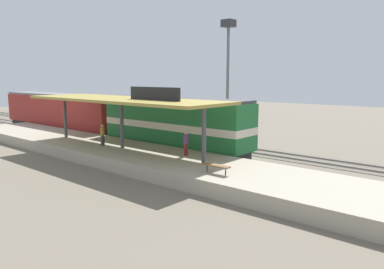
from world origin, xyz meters
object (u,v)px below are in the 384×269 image
(person_waiting, at_px, (186,142))
(locomotive, at_px, (174,124))
(freight_car, at_px, (138,117))
(person_walking, at_px, (102,134))
(light_mast, at_px, (228,55))
(platform_bench, at_px, (216,166))
(passenger_carriage_single, at_px, (60,112))

(person_waiting, bearing_deg, locomotive, 51.99)
(freight_car, distance_m, person_walking, 11.79)
(locomotive, distance_m, person_waiting, 5.70)
(light_mast, height_order, person_walking, light_mast)
(platform_bench, xyz_separation_m, locomotive, (6.00, 8.97, 1.07))
(platform_bench, bearing_deg, person_waiting, 60.90)
(platform_bench, xyz_separation_m, person_waiting, (2.51, 4.51, 0.51))
(passenger_carriage_single, xyz_separation_m, freight_car, (4.60, -8.28, -0.34))
(freight_car, height_order, person_waiting, freight_car)
(platform_bench, height_order, passenger_carriage_single, passenger_carriage_single)
(platform_bench, bearing_deg, locomotive, 56.23)
(person_waiting, height_order, person_walking, same)
(locomotive, xyz_separation_m, light_mast, (7.80, 0.10, 5.99))
(passenger_carriage_single, xyz_separation_m, person_waiting, (-3.49, -22.47, -0.46))
(freight_car, xyz_separation_m, person_walking, (-9.65, -6.79, -0.12))
(platform_bench, height_order, person_walking, person_walking)
(platform_bench, xyz_separation_m, freight_car, (10.60, 18.69, 0.63))
(person_waiting, relative_size, person_walking, 1.00)
(light_mast, bearing_deg, freight_car, 108.39)
(freight_car, relative_size, light_mast, 1.03)
(person_waiting, bearing_deg, passenger_carriage_single, 81.17)
(platform_bench, distance_m, person_walking, 11.96)
(passenger_carriage_single, distance_m, person_waiting, 22.74)
(locomotive, bearing_deg, light_mast, 0.71)
(locomotive, height_order, person_walking, locomotive)
(passenger_carriage_single, xyz_separation_m, person_walking, (-5.05, -15.07, -0.46))
(platform_bench, height_order, light_mast, light_mast)
(platform_bench, bearing_deg, passenger_carriage_single, 77.46)
(locomotive, distance_m, passenger_carriage_single, 18.00)
(passenger_carriage_single, bearing_deg, person_walking, -108.52)
(locomotive, height_order, person_waiting, locomotive)
(light_mast, xyz_separation_m, person_walking, (-12.85, 2.84, -6.54))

